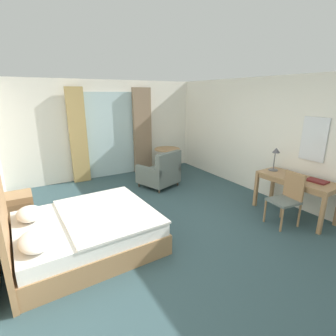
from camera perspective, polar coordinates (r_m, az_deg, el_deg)
ground at (r=4.46m, az=1.51°, el=-13.83°), size 5.69×7.40×0.10m
wall_back at (r=7.06m, az=-13.60°, el=8.52°), size 5.29×0.12×2.56m
wall_right at (r=5.75m, az=24.12°, el=5.80°), size 0.12×7.00×2.56m
balcony_glass_door at (r=7.03m, az=-12.74°, el=7.27°), size 1.32×0.02×2.25m
curtain_panel_left at (r=6.71m, az=-19.70°, el=6.81°), size 0.42×0.10×2.37m
curtain_panel_right at (r=7.25m, az=-5.83°, el=8.34°), size 0.53×0.10×2.37m
bed at (r=3.96m, az=-18.85°, el=-13.51°), size 2.02×1.72×1.09m
nightstand at (r=5.14m, az=-30.98°, el=-8.04°), size 0.51×0.49×0.55m
writing_desk at (r=5.16m, az=27.07°, el=-2.93°), size 0.63×1.36×0.74m
desk_chair at (r=4.80m, az=25.49°, el=-5.85°), size 0.49×0.46×0.92m
desk_lamp at (r=5.37m, az=23.22°, el=2.79°), size 0.21×0.18×0.46m
closed_book at (r=5.06m, az=30.69°, el=-2.53°), size 0.25×0.34×0.03m
armchair_by_window at (r=6.13m, az=-1.77°, el=-1.18°), size 1.01×1.01×0.90m
round_cafe_table at (r=7.08m, az=-0.18°, el=2.95°), size 0.71×0.71×0.73m
wall_mirror at (r=5.28m, az=30.19°, el=5.66°), size 0.02×0.46×0.79m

